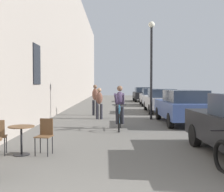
# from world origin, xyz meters

# --- Properties ---
(building_facade_left) EXTENTS (0.54, 68.00, 10.54)m
(building_facade_left) POSITION_xyz_m (-3.45, 14.00, 5.27)
(building_facade_left) COLOR gray
(building_facade_left) RESTS_ON ground_plane
(cafe_table_mid) EXTENTS (0.64, 0.64, 0.72)m
(cafe_table_mid) POSITION_xyz_m (-2.23, 4.10, 0.52)
(cafe_table_mid) COLOR black
(cafe_table_mid) RESTS_ON ground_plane
(cafe_chair_mid_toward_street) EXTENTS (0.43, 0.43, 0.89)m
(cafe_chair_mid_toward_street) POSITION_xyz_m (-1.66, 4.18, 0.52)
(cafe_chair_mid_toward_street) COLOR black
(cafe_chair_mid_toward_street) RESTS_ON ground_plane
(cyclist_on_bicycle) EXTENTS (0.52, 1.76, 1.74)m
(cyclist_on_bicycle) POSITION_xyz_m (0.33, 8.19, 0.81)
(cyclist_on_bicycle) COLOR black
(cyclist_on_bicycle) RESTS_ON ground_plane
(pedestrian_near) EXTENTS (0.34, 0.25, 1.59)m
(pedestrian_near) POSITION_xyz_m (-0.62, 11.41, 0.89)
(pedestrian_near) COLOR #26262D
(pedestrian_near) RESTS_ON ground_plane
(pedestrian_mid) EXTENTS (0.38, 0.29, 1.76)m
(pedestrian_mid) POSITION_xyz_m (-0.94, 13.23, 0.99)
(pedestrian_mid) COLOR #26262D
(pedestrian_mid) RESTS_ON ground_plane
(street_lamp) EXTENTS (0.32, 0.32, 4.90)m
(street_lamp) POSITION_xyz_m (2.00, 11.31, 3.11)
(street_lamp) COLOR black
(street_lamp) RESTS_ON ground_plane
(parked_car_second) EXTENTS (1.83, 4.28, 1.52)m
(parked_car_second) POSITION_xyz_m (3.17, 9.72, 0.79)
(parked_car_second) COLOR #384C84
(parked_car_second) RESTS_ON ground_plane
(parked_car_third) EXTENTS (1.83, 4.21, 1.49)m
(parked_car_third) POSITION_xyz_m (3.10, 14.96, 0.77)
(parked_car_third) COLOR #B7B7BC
(parked_car_third) RESTS_ON ground_plane
(parked_car_fourth) EXTENTS (1.82, 4.08, 1.43)m
(parked_car_fourth) POSITION_xyz_m (3.30, 21.00, 0.74)
(parked_car_fourth) COLOR #B7B7BC
(parked_car_fourth) RESTS_ON ground_plane
(parked_car_fifth) EXTENTS (1.80, 4.21, 1.49)m
(parked_car_fifth) POSITION_xyz_m (3.20, 26.76, 0.77)
(parked_car_fifth) COLOR black
(parked_car_fifth) RESTS_ON ground_plane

